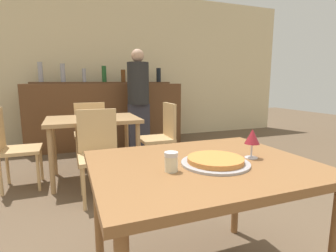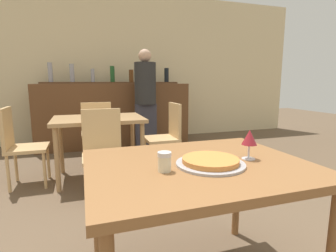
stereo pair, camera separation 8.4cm
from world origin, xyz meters
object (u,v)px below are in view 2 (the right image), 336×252
(person_standing, at_px, (145,97))
(wine_glass, at_px, (249,138))
(chair_far_side_right, at_px, (167,133))
(pizza_tray, at_px, (210,162))
(chair_far_side_left, at_px, (19,142))
(chair_far_side_front, at_px, (103,148))
(chair_far_side_back, at_px, (97,129))
(cheese_shaker, at_px, (164,162))

(person_standing, xyz_separation_m, wine_glass, (-0.15, -2.96, -0.05))
(chair_far_side_right, relative_size, pizza_tray, 2.52)
(chair_far_side_left, distance_m, chair_far_side_right, 1.67)
(chair_far_side_front, relative_size, chair_far_side_back, 1.00)
(pizza_tray, xyz_separation_m, person_standing, (0.39, 2.99, 0.14))
(chair_far_side_left, distance_m, cheese_shaker, 2.26)
(chair_far_side_front, distance_m, chair_far_side_back, 1.07)
(chair_far_side_left, distance_m, wine_glass, 2.48)
(chair_far_side_front, bearing_deg, chair_far_side_left, 147.52)
(chair_far_side_front, height_order, chair_far_side_back, same)
(chair_far_side_left, distance_m, pizza_tray, 2.36)
(chair_far_side_left, height_order, chair_far_side_right, same)
(pizza_tray, bearing_deg, chair_far_side_left, 122.19)
(pizza_tray, bearing_deg, cheese_shaker, -176.30)
(chair_far_side_right, relative_size, person_standing, 0.53)
(chair_far_side_back, bearing_deg, chair_far_side_left, 32.48)
(chair_far_side_right, height_order, person_standing, person_standing)
(chair_far_side_back, bearing_deg, chair_far_side_front, 90.00)
(pizza_tray, bearing_deg, chair_far_side_front, 105.87)
(chair_far_side_left, relative_size, wine_glass, 5.42)
(chair_far_side_right, bearing_deg, chair_far_side_front, -57.52)
(chair_far_side_right, relative_size, wine_glass, 5.42)
(chair_far_side_front, distance_m, chair_far_side_right, 0.99)
(person_standing, bearing_deg, chair_far_side_back, -149.43)
(chair_far_side_right, bearing_deg, pizza_tray, -12.06)
(chair_far_side_back, distance_m, chair_far_side_right, 0.99)
(pizza_tray, distance_m, wine_glass, 0.26)
(chair_far_side_right, xyz_separation_m, pizza_tray, (-0.42, -1.99, 0.25))
(wine_glass, bearing_deg, chair_far_side_right, 84.65)
(chair_far_side_front, bearing_deg, chair_far_side_right, 32.48)
(chair_far_side_left, relative_size, cheese_shaker, 9.45)
(wine_glass, bearing_deg, chair_far_side_front, 114.66)
(chair_far_side_left, relative_size, chair_far_side_right, 1.00)
(pizza_tray, relative_size, cheese_shaker, 3.74)
(cheese_shaker, xyz_separation_m, person_standing, (0.63, 3.01, 0.11))
(chair_far_side_left, xyz_separation_m, chair_far_side_right, (1.67, 0.00, 0.00))
(chair_far_side_front, xyz_separation_m, pizza_tray, (0.41, -1.45, 0.25))
(cheese_shaker, bearing_deg, chair_far_side_back, 93.83)
(pizza_tray, relative_size, wine_glass, 2.15)
(chair_far_side_left, xyz_separation_m, person_standing, (1.64, 1.01, 0.39))
(chair_far_side_front, bearing_deg, cheese_shaker, -83.41)
(chair_far_side_back, height_order, cheese_shaker, chair_far_side_back)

